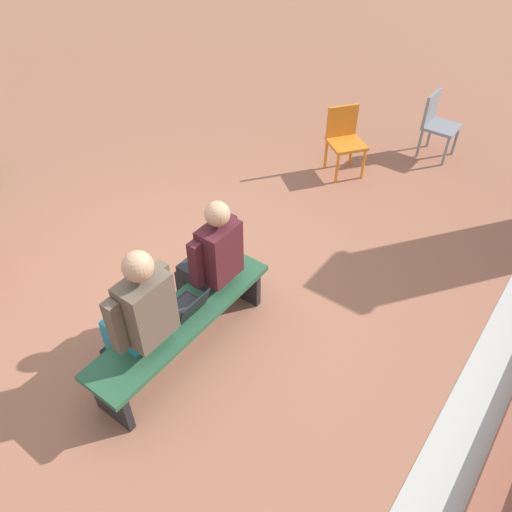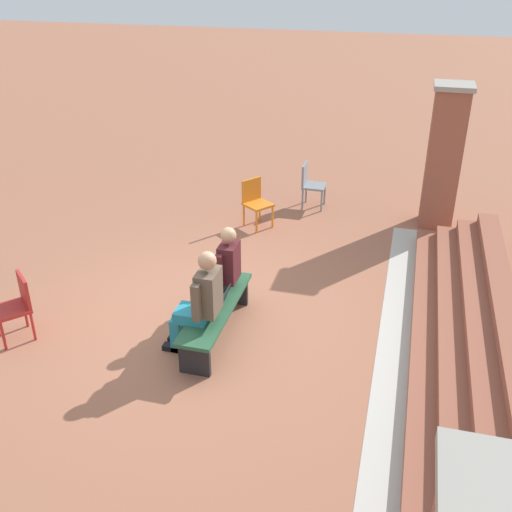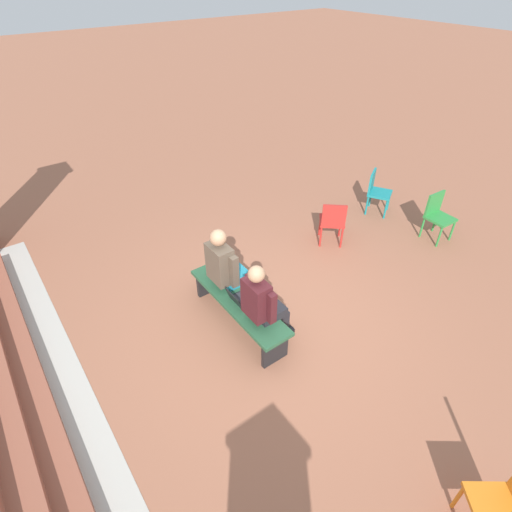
{
  "view_description": "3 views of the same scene",
  "coord_description": "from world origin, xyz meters",
  "px_view_note": "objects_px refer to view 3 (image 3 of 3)",
  "views": [
    {
      "loc": [
        2.14,
        2.4,
        3.48
      ],
      "look_at": [
        -0.27,
        0.61,
        0.84
      ],
      "focal_mm": 35.0,
      "sensor_mm": 36.0,
      "label": 1
    },
    {
      "loc": [
        6.3,
        2.4,
        4.45
      ],
      "look_at": [
        -0.04,
        0.73,
        1.02
      ],
      "focal_mm": 42.0,
      "sensor_mm": 36.0,
      "label": 2
    },
    {
      "loc": [
        -2.96,
        2.4,
        4.1
      ],
      "look_at": [
        0.33,
        -0.01,
        1.02
      ],
      "focal_mm": 28.0,
      "sensor_mm": 36.0,
      "label": 3
    }
  ],
  "objects_px": {
    "bench": "(238,304)",
    "laptop": "(240,299)",
    "person_student": "(263,303)",
    "plastic_chair_foreground": "(509,506)",
    "plastic_chair_near_bench_right": "(333,220)",
    "plastic_chair_mid_courtyard": "(438,214)",
    "person_adult": "(227,268)",
    "plastic_chair_by_pillar": "(376,190)"
  },
  "relations": [
    {
      "from": "bench",
      "to": "laptop",
      "type": "height_order",
      "value": "laptop"
    },
    {
      "from": "person_student",
      "to": "person_adult",
      "type": "height_order",
      "value": "person_adult"
    },
    {
      "from": "person_student",
      "to": "bench",
      "type": "bearing_deg",
      "value": 8.08
    },
    {
      "from": "person_student",
      "to": "plastic_chair_foreground",
      "type": "height_order",
      "value": "person_student"
    },
    {
      "from": "person_student",
      "to": "plastic_chair_by_pillar",
      "type": "bearing_deg",
      "value": -69.82
    },
    {
      "from": "person_adult",
      "to": "plastic_chair_mid_courtyard",
      "type": "distance_m",
      "value": 4.03
    },
    {
      "from": "plastic_chair_near_bench_right",
      "to": "plastic_chair_mid_courtyard",
      "type": "distance_m",
      "value": 1.89
    },
    {
      "from": "bench",
      "to": "plastic_chair_near_bench_right",
      "type": "bearing_deg",
      "value": -75.03
    },
    {
      "from": "laptop",
      "to": "plastic_chair_mid_courtyard",
      "type": "bearing_deg",
      "value": -93.36
    },
    {
      "from": "bench",
      "to": "person_student",
      "type": "relative_size",
      "value": 1.37
    },
    {
      "from": "person_adult",
      "to": "plastic_chair_mid_courtyard",
      "type": "height_order",
      "value": "person_adult"
    },
    {
      "from": "bench",
      "to": "plastic_chair_foreground",
      "type": "xyz_separation_m",
      "value": [
        -3.39,
        -0.39,
        0.13
      ]
    },
    {
      "from": "person_adult",
      "to": "laptop",
      "type": "relative_size",
      "value": 4.29
    },
    {
      "from": "plastic_chair_by_pillar",
      "to": "plastic_chair_near_bench_right",
      "type": "xyz_separation_m",
      "value": [
        -0.3,
        1.48,
        0.0
      ]
    },
    {
      "from": "plastic_chair_mid_courtyard",
      "to": "laptop",
      "type": "bearing_deg",
      "value": 86.64
    },
    {
      "from": "laptop",
      "to": "person_adult",
      "type": "bearing_deg",
      "value": -11.35
    },
    {
      "from": "person_student",
      "to": "person_adult",
      "type": "distance_m",
      "value": 0.81
    },
    {
      "from": "plastic_chair_foreground",
      "to": "person_student",
      "type": "bearing_deg",
      "value": 6.33
    },
    {
      "from": "person_student",
      "to": "plastic_chair_mid_courtyard",
      "type": "distance_m",
      "value": 3.98
    },
    {
      "from": "bench",
      "to": "plastic_chair_mid_courtyard",
      "type": "relative_size",
      "value": 2.14
    },
    {
      "from": "plastic_chair_foreground",
      "to": "plastic_chair_mid_courtyard",
      "type": "distance_m",
      "value": 4.79
    },
    {
      "from": "bench",
      "to": "person_adult",
      "type": "xyz_separation_m",
      "value": [
        0.35,
        -0.07,
        0.38
      ]
    },
    {
      "from": "bench",
      "to": "plastic_chair_mid_courtyard",
      "type": "xyz_separation_m",
      "value": [
        -0.29,
        -4.04,
        0.13
      ]
    },
    {
      "from": "bench",
      "to": "plastic_chair_by_pillar",
      "type": "height_order",
      "value": "plastic_chair_by_pillar"
    },
    {
      "from": "plastic_chair_by_pillar",
      "to": "plastic_chair_near_bench_right",
      "type": "bearing_deg",
      "value": 101.38
    },
    {
      "from": "bench",
      "to": "laptop",
      "type": "distance_m",
      "value": 0.16
    },
    {
      "from": "bench",
      "to": "plastic_chair_mid_courtyard",
      "type": "bearing_deg",
      "value": -94.15
    },
    {
      "from": "bench",
      "to": "person_student",
      "type": "height_order",
      "value": "person_student"
    },
    {
      "from": "person_adult",
      "to": "plastic_chair_foreground",
      "type": "distance_m",
      "value": 3.77
    },
    {
      "from": "person_adult",
      "to": "plastic_chair_mid_courtyard",
      "type": "xyz_separation_m",
      "value": [
        -0.64,
        -3.97,
        -0.25
      ]
    },
    {
      "from": "person_student",
      "to": "plastic_chair_mid_courtyard",
      "type": "relative_size",
      "value": 1.56
    },
    {
      "from": "bench",
      "to": "plastic_chair_foreground",
      "type": "bearing_deg",
      "value": -173.44
    },
    {
      "from": "person_adult",
      "to": "plastic_chair_mid_courtyard",
      "type": "bearing_deg",
      "value": -99.2
    },
    {
      "from": "person_adult",
      "to": "laptop",
      "type": "distance_m",
      "value": 0.47
    },
    {
      "from": "plastic_chair_by_pillar",
      "to": "plastic_chair_foreground",
      "type": "relative_size",
      "value": 1.0
    },
    {
      "from": "person_student",
      "to": "laptop",
      "type": "bearing_deg",
      "value": 10.8
    },
    {
      "from": "plastic_chair_by_pillar",
      "to": "plastic_chair_foreground",
      "type": "distance_m",
      "value": 5.56
    },
    {
      "from": "laptop",
      "to": "plastic_chair_foreground",
      "type": "relative_size",
      "value": 0.38
    },
    {
      "from": "laptop",
      "to": "plastic_chair_by_pillar",
      "type": "height_order",
      "value": "plastic_chair_by_pillar"
    },
    {
      "from": "plastic_chair_by_pillar",
      "to": "plastic_chair_foreground",
      "type": "bearing_deg",
      "value": 141.19
    },
    {
      "from": "plastic_chair_near_bench_right",
      "to": "plastic_chair_mid_courtyard",
      "type": "xyz_separation_m",
      "value": [
        -0.93,
        -1.65,
        0.0
      ]
    },
    {
      "from": "bench",
      "to": "person_student",
      "type": "xyz_separation_m",
      "value": [
        -0.46,
        -0.07,
        0.35
      ]
    }
  ]
}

